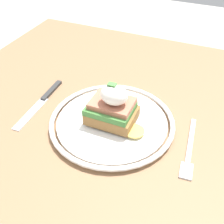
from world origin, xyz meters
name	(u,v)px	position (x,y,z in m)	size (l,w,h in m)	color
dining_table	(106,153)	(0.00, 0.00, 0.61)	(0.83, 0.83, 0.73)	#846042
plate	(112,122)	(-0.03, 0.02, 0.74)	(0.26, 0.26, 0.02)	white
sandwich	(112,108)	(-0.03, 0.02, 0.78)	(0.12, 0.07, 0.09)	olive
fork	(189,150)	(-0.19, 0.03, 0.74)	(0.03, 0.16, 0.00)	silver
knife	(43,100)	(0.15, 0.01, 0.74)	(0.02, 0.19, 0.01)	#2D2D2D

